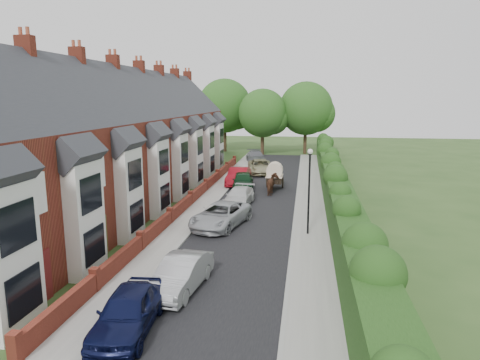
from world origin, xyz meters
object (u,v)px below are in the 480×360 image
(car_beige, at_px, (260,167))
(horse, at_px, (273,184))
(car_red, at_px, (238,176))
(lamppost, at_px, (309,181))
(car_navy, at_px, (128,311))
(car_silver_b, at_px, (221,215))
(car_green, at_px, (243,181))
(car_white, at_px, (239,197))
(horse_cart, at_px, (275,174))
(car_grey, at_px, (256,157))
(car_silver_a, at_px, (181,274))

(car_beige, bearing_deg, horse, -88.70)
(car_red, bearing_deg, lamppost, -64.62)
(car_navy, xyz_separation_m, car_red, (-0.23, 25.82, 0.05))
(lamppost, xyz_separation_m, horse, (-2.92, 10.57, -2.42))
(car_navy, xyz_separation_m, car_silver_b, (0.74, 12.62, -0.01))
(car_silver_b, height_order, car_green, car_green)
(horse, bearing_deg, car_white, 60.35)
(horse_cart, bearing_deg, car_beige, 105.08)
(horse_cart, bearing_deg, car_white, -109.72)
(lamppost, distance_m, car_grey, 28.79)
(car_navy, distance_m, car_silver_a, 3.53)
(car_silver_b, relative_size, car_white, 1.18)
(car_silver_a, height_order, car_silver_b, car_silver_b)
(car_navy, relative_size, car_silver_a, 1.02)
(car_silver_b, distance_m, car_green, 11.20)
(lamppost, height_order, car_red, lamppost)
(car_white, distance_m, horse_cart, 6.63)
(car_white, xyz_separation_m, horse, (2.22, 3.97, 0.22))
(car_navy, xyz_separation_m, car_green, (0.49, 23.82, 0.02))
(lamppost, relative_size, car_silver_a, 1.19)
(car_red, bearing_deg, car_green, -68.98)
(car_silver_b, distance_m, car_red, 13.24)
(car_green, relative_size, horse, 2.19)
(lamppost, bearing_deg, horse_cart, 102.86)
(car_navy, xyz_separation_m, car_beige, (1.17, 32.13, -0.00))
(car_silver_b, relative_size, car_grey, 1.02)
(car_beige, xyz_separation_m, horse_cart, (2.08, -7.70, 0.63))
(car_silver_b, relative_size, car_red, 1.10)
(car_navy, height_order, car_green, car_green)
(car_beige, height_order, car_grey, car_grey)
(car_beige, xyz_separation_m, car_grey, (-1.40, 7.45, 0.01))
(car_navy, height_order, car_grey, car_grey)
(car_beige, bearing_deg, car_navy, -102.59)
(car_green, height_order, horse, horse)
(car_silver_b, relative_size, car_green, 1.18)
(horse_cart, bearing_deg, car_silver_b, -101.98)
(lamppost, relative_size, car_beige, 0.95)
(car_silver_a, relative_size, car_green, 0.96)
(car_green, distance_m, car_beige, 8.34)
(car_white, relative_size, car_red, 0.93)
(car_silver_b, xyz_separation_m, horse, (2.50, 9.57, 0.13))
(car_green, bearing_deg, horse, -38.27)
(lamppost, xyz_separation_m, car_beige, (-5.00, 20.51, -2.54))
(car_red, relative_size, car_beige, 0.90)
(car_red, bearing_deg, car_navy, -88.36)
(car_grey, xyz_separation_m, horse, (3.48, -17.39, 0.11))
(car_green, relative_size, horse_cart, 1.36)
(lamppost, distance_m, car_silver_b, 6.08)
(car_silver_a, height_order, horse, horse)
(car_grey, bearing_deg, car_navy, -102.12)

